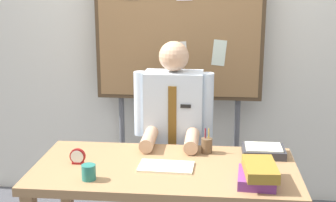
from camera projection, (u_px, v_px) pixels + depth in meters
back_wall at (181, 39)px, 3.80m from camera, size 6.40×0.08×2.70m
desk at (165, 182)px, 2.77m from camera, size 1.54×0.76×0.76m
person at (173, 148)px, 3.33m from camera, size 0.55×0.56×1.42m
bulletin_board at (179, 26)px, 3.57m from camera, size 1.29×0.09×2.11m
book_stack at (258, 174)px, 2.51m from camera, size 0.22×0.29×0.11m
open_notebook at (166, 167)px, 2.73m from camera, size 0.32×0.19×0.01m
desk_clock at (78, 157)px, 2.78m from camera, size 0.09×0.04×0.09m
coffee_mug at (89, 172)px, 2.56m from camera, size 0.08×0.08×0.09m
pen_holder at (207, 145)px, 2.95m from camera, size 0.07×0.07×0.16m
paper_tray at (263, 151)px, 2.92m from camera, size 0.26×0.20×0.06m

